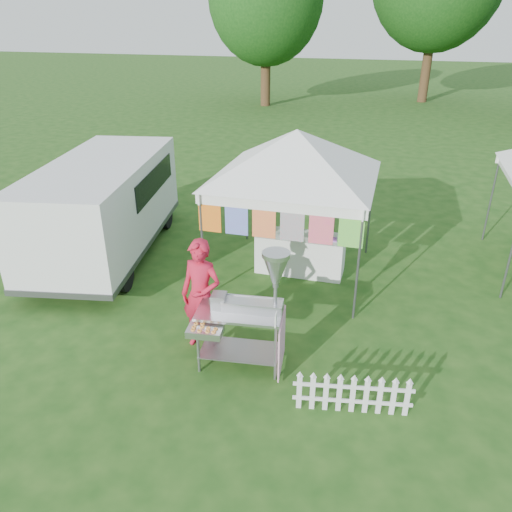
% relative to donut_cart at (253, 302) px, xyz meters
% --- Properties ---
extents(ground, '(120.00, 120.00, 0.00)m').
position_rel_donut_cart_xyz_m(ground, '(-0.07, -0.29, -1.15)').
color(ground, '#1B4513').
rests_on(ground, ground).
extents(canopy_main, '(4.24, 4.24, 3.45)m').
position_rel_donut_cart_xyz_m(canopy_main, '(-0.07, 3.21, 1.84)').
color(canopy_main, '#59595E').
rests_on(canopy_main, ground).
extents(donut_cart, '(1.40, 1.10, 1.95)m').
position_rel_donut_cart_xyz_m(donut_cart, '(0.00, 0.00, 0.00)').
color(donut_cart, gray).
rests_on(donut_cart, ground).
extents(vendor, '(0.74, 0.54, 1.87)m').
position_rel_donut_cart_xyz_m(vendor, '(-0.94, 0.32, -0.21)').
color(vendor, red).
rests_on(vendor, ground).
extents(cargo_van, '(2.92, 5.36, 2.11)m').
position_rel_donut_cart_xyz_m(cargo_van, '(-4.29, 3.15, -0.01)').
color(cargo_van, silver).
rests_on(cargo_van, ground).
extents(picket_fence, '(1.60, 0.31, 0.56)m').
position_rel_donut_cart_xyz_m(picket_fence, '(1.57, -0.58, -0.86)').
color(picket_fence, silver).
rests_on(picket_fence, ground).
extents(display_table, '(1.80, 0.70, 0.82)m').
position_rel_donut_cart_xyz_m(display_table, '(0.07, 3.32, -0.74)').
color(display_table, white).
rests_on(display_table, ground).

